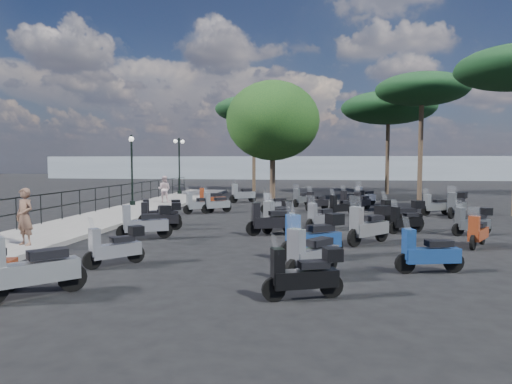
# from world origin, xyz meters

# --- Properties ---
(ground) EXTENTS (120.00, 120.00, 0.00)m
(ground) POSITION_xyz_m (0.00, 0.00, 0.00)
(ground) COLOR black
(ground) RESTS_ON ground
(sidewalk) EXTENTS (3.00, 30.00, 0.15)m
(sidewalk) POSITION_xyz_m (-6.50, 3.00, 0.07)
(sidewalk) COLOR slate
(sidewalk) RESTS_ON ground
(railing) EXTENTS (0.04, 26.04, 1.10)m
(railing) POSITION_xyz_m (-7.80, 2.80, 0.90)
(railing) COLOR black
(railing) RESTS_ON sidewalk
(lamp_post_1) EXTENTS (0.59, 1.01, 3.67)m
(lamp_post_1) POSITION_xyz_m (-7.42, 5.37, 2.24)
(lamp_post_1) COLOR black
(lamp_post_1) RESTS_ON sidewalk
(lamp_post_2) EXTENTS (0.51, 1.12, 3.90)m
(lamp_post_2) POSITION_xyz_m (-7.42, 13.45, 2.37)
(lamp_post_2) COLOR black
(lamp_post_2) RESTS_ON sidewalk
(woman) EXTENTS (0.67, 0.55, 1.59)m
(woman) POSITION_xyz_m (-5.72, -5.88, 0.94)
(woman) COLOR brown
(woman) RESTS_ON sidewalk
(pedestrian_far) EXTENTS (0.73, 0.57, 1.48)m
(pedestrian_far) POSITION_xyz_m (-6.27, 7.04, 0.89)
(pedestrian_far) COLOR beige
(pedestrian_far) RESTS_ON sidewalk
(scooter_1) EXTENTS (1.60, 1.02, 1.39)m
(scooter_1) POSITION_xyz_m (-3.10, -3.71, 0.52)
(scooter_1) COLOR black
(scooter_1) RESTS_ON ground
(scooter_2) EXTENTS (1.56, 0.79, 1.30)m
(scooter_2) POSITION_xyz_m (-3.68, -0.73, 0.49)
(scooter_2) COLOR black
(scooter_2) RESTS_ON ground
(scooter_3) EXTENTS (1.27, 1.09, 1.26)m
(scooter_3) POSITION_xyz_m (-3.28, 3.25, 0.44)
(scooter_3) COLOR black
(scooter_3) RESTS_ON ground
(scooter_4) EXTENTS (1.64, 0.77, 1.35)m
(scooter_4) POSITION_xyz_m (-3.27, 5.74, 0.47)
(scooter_4) COLOR black
(scooter_4) RESTS_ON ground
(scooter_5) EXTENTS (1.44, 1.22, 1.42)m
(scooter_5) POSITION_xyz_m (-2.18, 9.00, 0.49)
(scooter_5) COLOR black
(scooter_5) RESTS_ON ground
(scooter_6) EXTENTS (1.39, 1.43, 1.49)m
(scooter_6) POSITION_xyz_m (-2.80, -9.92, 0.52)
(scooter_6) COLOR black
(scooter_6) RESTS_ON ground
(scooter_7) EXTENTS (1.12, 1.21, 1.20)m
(scooter_7) POSITION_xyz_m (-2.41, -7.30, 0.45)
(scooter_7) COLOR black
(scooter_7) RESTS_ON ground
(scooter_8) EXTENTS (1.04, 1.56, 1.40)m
(scooter_8) POSITION_xyz_m (0.90, -1.58, 0.49)
(scooter_8) COLOR black
(scooter_8) RESTS_ON ground
(scooter_9) EXTENTS (1.02, 1.31, 1.21)m
(scooter_9) POSITION_xyz_m (0.74, 0.10, 0.46)
(scooter_9) COLOR black
(scooter_9) RESTS_ON ground
(scooter_10) EXTENTS (1.45, 0.74, 1.21)m
(scooter_10) POSITION_xyz_m (0.27, 3.98, 0.42)
(scooter_10) COLOR black
(scooter_10) RESTS_ON ground
(scooter_11) EXTENTS (0.91, 1.41, 1.25)m
(scooter_11) POSITION_xyz_m (1.35, 7.24, 0.43)
(scooter_11) COLOR black
(scooter_11) RESTS_ON ground
(scooter_12) EXTENTS (1.46, 0.75, 1.21)m
(scooter_12) POSITION_xyz_m (2.10, -9.29, 0.46)
(scooter_12) COLOR black
(scooter_12) RESTS_ON ground
(scooter_13) EXTENTS (1.62, 1.23, 1.48)m
(scooter_13) POSITION_xyz_m (2.20, -5.86, 0.56)
(scooter_13) COLOR black
(scooter_13) RESTS_ON ground
(scooter_14) EXTENTS (1.69, 0.86, 1.41)m
(scooter_14) POSITION_xyz_m (0.74, -2.42, 0.49)
(scooter_14) COLOR black
(scooter_14) RESTS_ON ground
(scooter_15) EXTENTS (1.08, 1.27, 1.25)m
(scooter_15) POSITION_xyz_m (2.39, -0.86, 0.43)
(scooter_15) COLOR black
(scooter_15) RESTS_ON ground
(scooter_16) EXTENTS (1.38, 0.92, 1.22)m
(scooter_16) POSITION_xyz_m (3.37, 3.24, 0.46)
(scooter_16) COLOR black
(scooter_16) RESTS_ON ground
(scooter_17) EXTENTS (1.14, 1.19, 1.24)m
(scooter_17) POSITION_xyz_m (2.19, 5.24, 0.43)
(scooter_17) COLOR black
(scooter_17) RESTS_ON ground
(scooter_18) EXTENTS (1.14, 1.49, 1.40)m
(scooter_18) POSITION_xyz_m (2.19, -7.74, 0.49)
(scooter_18) COLOR black
(scooter_18) RESTS_ON ground
(scooter_19) EXTENTS (1.38, 1.49, 1.47)m
(scooter_19) POSITION_xyz_m (3.82, -3.57, 0.56)
(scooter_19) COLOR black
(scooter_19) RESTS_ON ground
(scooter_20) EXTENTS (1.73, 0.79, 1.42)m
(scooter_20) POSITION_xyz_m (5.20, -0.83, 0.53)
(scooter_20) COLOR black
(scooter_20) RESTS_ON ground
(scooter_21) EXTENTS (1.31, 0.89, 1.18)m
(scooter_21) POSITION_xyz_m (5.25, -1.31, 0.41)
(scooter_21) COLOR black
(scooter_21) RESTS_ON ground
(scooter_22) EXTENTS (0.94, 1.30, 1.20)m
(scooter_22) POSITION_xyz_m (4.42, 5.83, 0.42)
(scooter_22) COLOR black
(scooter_22) RESTS_ON ground
(scooter_23) EXTENTS (1.33, 1.06, 1.24)m
(scooter_23) POSITION_xyz_m (3.95, 6.30, 0.47)
(scooter_23) COLOR black
(scooter_23) RESTS_ON ground
(scooter_24) EXTENTS (1.57, 0.64, 1.27)m
(scooter_24) POSITION_xyz_m (4.75, -6.97, 0.44)
(scooter_24) COLOR black
(scooter_24) RESTS_ON ground
(scooter_25) EXTENTS (0.89, 1.35, 1.21)m
(scooter_25) POSITION_xyz_m (6.85, -3.66, 0.42)
(scooter_25) COLOR black
(scooter_25) RESTS_ON ground
(scooter_26) EXTENTS (1.42, 0.79, 1.20)m
(scooter_26) POSITION_xyz_m (7.38, -1.49, 0.45)
(scooter_26) COLOR black
(scooter_26) RESTS_ON ground
(scooter_27) EXTENTS (1.17, 1.53, 1.41)m
(scooter_27) POSITION_xyz_m (8.29, 3.51, 0.53)
(scooter_27) COLOR black
(scooter_27) RESTS_ON ground
(scooter_28) EXTENTS (1.43, 0.84, 1.23)m
(scooter_28) POSITION_xyz_m (7.54, 4.16, 0.43)
(scooter_28) COLOR black
(scooter_28) RESTS_ON ground
(scooter_29) EXTENTS (1.25, 1.29, 1.35)m
(scooter_29) POSITION_xyz_m (4.81, 8.32, 0.47)
(scooter_29) COLOR black
(scooter_29) RESTS_ON ground
(scooter_30) EXTENTS (1.56, 0.79, 1.30)m
(scooter_30) POSITION_xyz_m (-3.29, -1.88, 0.49)
(scooter_30) COLOR black
(scooter_30) RESTS_ON ground
(scooter_31) EXTENTS (1.27, 1.09, 1.26)m
(scooter_31) POSITION_xyz_m (-2.55, 3.70, 0.44)
(scooter_31) COLOR black
(scooter_31) RESTS_ON ground
(broadleaf_tree) EXTENTS (6.05, 6.05, 7.62)m
(broadleaf_tree) POSITION_xyz_m (-0.73, 12.22, 5.04)
(broadleaf_tree) COLOR #38281E
(broadleaf_tree) RESTS_ON ground
(pine_0) EXTENTS (6.86, 6.86, 7.52)m
(pine_0) POSITION_xyz_m (7.23, 17.27, 6.30)
(pine_0) COLOR #38281E
(pine_0) RESTS_ON ground
(pine_1) EXTENTS (5.44, 5.44, 7.64)m
(pine_1) POSITION_xyz_m (8.27, 11.05, 6.66)
(pine_1) COLOR #38281E
(pine_1) RESTS_ON ground
(pine_2) EXTENTS (6.20, 6.20, 7.62)m
(pine_2) POSITION_xyz_m (-2.94, 18.87, 6.52)
(pine_2) COLOR #38281E
(pine_2) RESTS_ON ground
(distant_hills) EXTENTS (70.00, 8.00, 3.00)m
(distant_hills) POSITION_xyz_m (0.00, 45.00, 1.50)
(distant_hills) COLOR gray
(distant_hills) RESTS_ON ground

